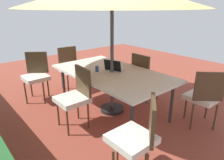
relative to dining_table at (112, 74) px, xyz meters
The scene contains 10 objects.
ground_plane 0.73m from the dining_table, ahead, with size 10.00×10.00×0.02m, color brown.
dining_table is the anchor object (origin of this frame).
chair_northwest 1.62m from the dining_table, 149.53° to the left, with size 0.59×0.58×0.98m.
chair_south 0.85m from the dining_table, 93.35° to the right, with size 0.46×0.46×0.98m.
chair_southwest 1.55m from the dining_table, 150.54° to the right, with size 0.59×0.59×0.98m.
chair_north 0.80m from the dining_table, 91.08° to the left, with size 0.46×0.48×0.98m.
chair_northeast 1.66m from the dining_table, 30.52° to the left, with size 0.58×0.58×0.98m.
chair_east 1.46m from the dining_table, ahead, with size 0.49×0.48×0.98m.
laptop 0.12m from the dining_table, 69.53° to the right, with size 0.39×0.35×0.21m.
cup 0.29m from the dining_table, 44.42° to the left, with size 0.06×0.06×0.10m, color #334C99.
Camera 1 is at (-2.68, 2.29, 1.90)m, focal length 33.31 mm.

